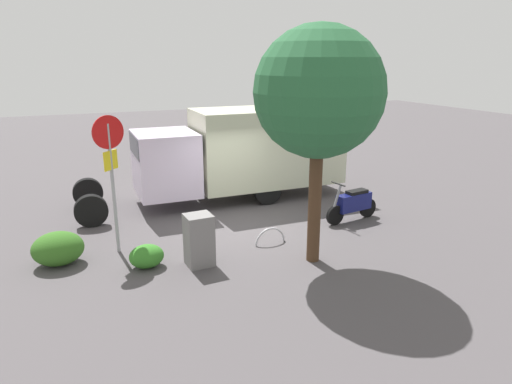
{
  "coord_description": "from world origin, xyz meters",
  "views": [
    {
      "loc": [
        4.21,
        10.79,
        4.48
      ],
      "look_at": [
        -0.16,
        0.43,
        1.14
      ],
      "focal_mm": 31.75,
      "sensor_mm": 36.0,
      "label": 1
    }
  ],
  "objects_px": {
    "box_truck_near": "(241,150)",
    "street_tree": "(319,93)",
    "utility_cabinet": "(199,240)",
    "bike_rack_hoop": "(270,243)",
    "motorcycle": "(353,203)",
    "stop_sign": "(111,163)"
  },
  "relations": [
    {
      "from": "motorcycle",
      "to": "utility_cabinet",
      "type": "distance_m",
      "value": 4.96
    },
    {
      "from": "motorcycle",
      "to": "stop_sign",
      "type": "distance_m",
      "value": 6.66
    },
    {
      "from": "motorcycle",
      "to": "street_tree",
      "type": "distance_m",
      "value": 4.44
    },
    {
      "from": "motorcycle",
      "to": "utility_cabinet",
      "type": "relative_size",
      "value": 1.52
    },
    {
      "from": "stop_sign",
      "to": "bike_rack_hoop",
      "type": "bearing_deg",
      "value": 164.77
    },
    {
      "from": "box_truck_near",
      "to": "utility_cabinet",
      "type": "distance_m",
      "value": 5.26
    },
    {
      "from": "utility_cabinet",
      "to": "bike_rack_hoop",
      "type": "xyz_separation_m",
      "value": [
        -1.96,
        -0.48,
        -0.59
      ]
    },
    {
      "from": "utility_cabinet",
      "to": "street_tree",
      "type": "bearing_deg",
      "value": 162.57
    },
    {
      "from": "street_tree",
      "to": "utility_cabinet",
      "type": "xyz_separation_m",
      "value": [
        2.47,
        -0.77,
        -3.18
      ]
    },
    {
      "from": "stop_sign",
      "to": "bike_rack_hoop",
      "type": "distance_m",
      "value": 4.29
    },
    {
      "from": "motorcycle",
      "to": "stop_sign",
      "type": "xyz_separation_m",
      "value": [
        6.44,
        -0.36,
        1.66
      ]
    },
    {
      "from": "stop_sign",
      "to": "street_tree",
      "type": "xyz_separation_m",
      "value": [
        -4.07,
        2.22,
        1.59
      ]
    },
    {
      "from": "stop_sign",
      "to": "utility_cabinet",
      "type": "bearing_deg",
      "value": 137.88
    },
    {
      "from": "motorcycle",
      "to": "bike_rack_hoop",
      "type": "bearing_deg",
      "value": 3.13
    },
    {
      "from": "box_truck_near",
      "to": "stop_sign",
      "type": "xyz_separation_m",
      "value": [
        4.29,
        2.95,
        0.57
      ]
    },
    {
      "from": "motorcycle",
      "to": "bike_rack_hoop",
      "type": "height_order",
      "value": "motorcycle"
    },
    {
      "from": "box_truck_near",
      "to": "stop_sign",
      "type": "distance_m",
      "value": 5.24
    },
    {
      "from": "motorcycle",
      "to": "street_tree",
      "type": "height_order",
      "value": "street_tree"
    },
    {
      "from": "box_truck_near",
      "to": "street_tree",
      "type": "relative_size",
      "value": 1.65
    },
    {
      "from": "utility_cabinet",
      "to": "motorcycle",
      "type": "bearing_deg",
      "value": -167.32
    },
    {
      "from": "box_truck_near",
      "to": "street_tree",
      "type": "distance_m",
      "value": 5.61
    },
    {
      "from": "box_truck_near",
      "to": "street_tree",
      "type": "height_order",
      "value": "street_tree"
    }
  ]
}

